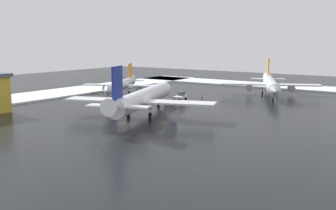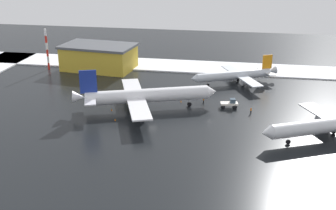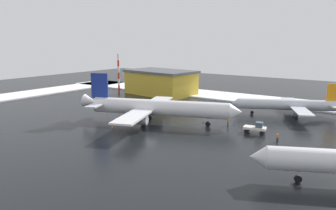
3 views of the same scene
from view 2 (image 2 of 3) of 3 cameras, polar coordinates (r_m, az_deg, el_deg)
ground_plane at (r=106.67m, az=-2.23°, el=-1.90°), size 240.00×240.00×0.00m
snow_bank_far at (r=153.19m, az=1.73°, el=5.30°), size 152.00×16.00×0.44m
airplane_distant_tail at (r=111.82m, az=-3.26°, el=1.27°), size 37.56×31.74×11.56m
airplane_foreground_jet at (r=134.70m, az=9.16°, el=4.02°), size 27.23×23.16×8.65m
airplane_far_rear at (r=101.73m, az=21.49°, el=-2.50°), size 32.55×27.67×10.31m
pushback_tug at (r=114.84m, az=8.41°, el=0.26°), size 4.91×2.98×2.50m
ground_crew_mid_apron at (r=117.32m, az=4.84°, el=0.70°), size 0.36×0.36×1.71m
ground_crew_by_nose_gear at (r=111.80m, az=11.18°, el=-0.67°), size 0.36×0.36×1.71m
antenna_mast at (r=153.65m, az=-16.06°, el=7.24°), size 0.70×0.70×14.43m
cargo_hangar at (r=150.78m, az=-9.35°, el=6.44°), size 26.68×18.01×8.80m
traffic_cone_near_nose at (r=118.04m, az=1.77°, el=0.54°), size 0.36×0.36×0.55m
traffic_cone_mid_line at (r=106.27m, az=-7.18°, el=-1.99°), size 0.36×0.36×0.55m
traffic_cone_wingtip_side at (r=112.87m, az=-7.65°, el=-0.62°), size 0.36×0.36×0.55m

